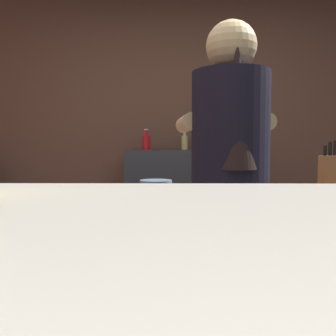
% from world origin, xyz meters
% --- Properties ---
extents(wall_back, '(5.20, 0.10, 2.70)m').
position_xyz_m(wall_back, '(0.00, 2.20, 1.35)').
color(wall_back, brown).
rests_on(wall_back, ground).
extents(prep_counter, '(2.10, 0.60, 0.90)m').
position_xyz_m(prep_counter, '(0.35, 0.75, 0.45)').
color(prep_counter, brown).
rests_on(prep_counter, ground).
extents(back_shelf, '(0.99, 0.36, 1.11)m').
position_xyz_m(back_shelf, '(-0.01, 1.92, 0.56)').
color(back_shelf, '#353B42').
rests_on(back_shelf, ground).
extents(bartender, '(0.45, 0.53, 1.69)m').
position_xyz_m(bartender, '(0.15, 0.29, 0.98)').
color(bartender, '#232532').
rests_on(bartender, ground).
extents(knife_block, '(0.10, 0.08, 0.28)m').
position_xyz_m(knife_block, '(0.79, 0.75, 1.00)').
color(knife_block, '#915D38').
rests_on(knife_block, prep_counter).
extents(mixing_bowl, '(0.19, 0.19, 0.05)m').
position_xyz_m(mixing_bowl, '(-0.20, 0.83, 0.92)').
color(mixing_bowl, slate).
rests_on(mixing_bowl, prep_counter).
extents(chefs_knife, '(0.24, 0.11, 0.01)m').
position_xyz_m(chefs_knife, '(0.43, 0.70, 0.90)').
color(chefs_knife, silver).
rests_on(chefs_knife, prep_counter).
extents(bottle_hot_sauce, '(0.06, 0.06, 0.18)m').
position_xyz_m(bottle_hot_sauce, '(0.01, 1.91, 1.19)').
color(bottle_hot_sauce, '#C9CE7B').
rests_on(bottle_hot_sauce, back_shelf).
extents(bottle_vinegar, '(0.07, 0.07, 0.18)m').
position_xyz_m(bottle_vinegar, '(-0.32, 1.83, 1.19)').
color(bottle_vinegar, red).
rests_on(bottle_vinegar, back_shelf).
extents(bottle_olive_oil, '(0.07, 0.07, 0.23)m').
position_xyz_m(bottle_olive_oil, '(0.16, 2.01, 1.20)').
color(bottle_olive_oil, '#CDC385').
rests_on(bottle_olive_oil, back_shelf).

